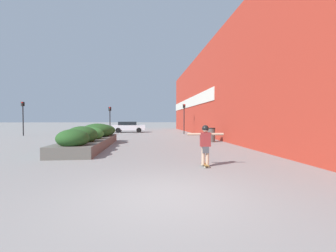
{
  "coord_description": "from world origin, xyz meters",
  "views": [
    {
      "loc": [
        -0.48,
        -4.91,
        1.71
      ],
      "look_at": [
        1.22,
        10.96,
        1.27
      ],
      "focal_mm": 24.0,
      "sensor_mm": 36.0,
      "label": 1
    }
  ],
  "objects_px": {
    "skateboard": "(205,165)",
    "traffic_light_left": "(110,116)",
    "traffic_light_far_left": "(23,113)",
    "traffic_light_right": "(184,114)",
    "car_center_left": "(230,126)",
    "trash_bin": "(211,135)",
    "skateboarder": "(205,141)",
    "car_leftmost": "(129,127)"
  },
  "relations": [
    {
      "from": "traffic_light_left",
      "to": "traffic_light_far_left",
      "type": "bearing_deg",
      "value": -176.63
    },
    {
      "from": "skateboard",
      "to": "traffic_light_left",
      "type": "distance_m",
      "value": 19.2
    },
    {
      "from": "car_leftmost",
      "to": "car_center_left",
      "type": "distance_m",
      "value": 15.64
    },
    {
      "from": "traffic_light_right",
      "to": "car_center_left",
      "type": "bearing_deg",
      "value": 40.63
    },
    {
      "from": "skateboarder",
      "to": "skateboard",
      "type": "bearing_deg",
      "value": -125.12
    },
    {
      "from": "car_leftmost",
      "to": "traffic_light_right",
      "type": "distance_m",
      "value": 8.31
    },
    {
      "from": "car_leftmost",
      "to": "traffic_light_left",
      "type": "height_order",
      "value": "traffic_light_left"
    },
    {
      "from": "skateboarder",
      "to": "traffic_light_far_left",
      "type": "bearing_deg",
      "value": 132.38
    },
    {
      "from": "skateboarder",
      "to": "traffic_light_right",
      "type": "bearing_deg",
      "value": 83.88
    },
    {
      "from": "car_leftmost",
      "to": "traffic_light_right",
      "type": "xyz_separation_m",
      "value": [
        6.81,
        -4.47,
        1.64
      ]
    },
    {
      "from": "skateboarder",
      "to": "trash_bin",
      "type": "height_order",
      "value": "skateboarder"
    },
    {
      "from": "skateboard",
      "to": "traffic_light_right",
      "type": "relative_size",
      "value": 0.17
    },
    {
      "from": "trash_bin",
      "to": "traffic_light_right",
      "type": "distance_m",
      "value": 9.74
    },
    {
      "from": "car_center_left",
      "to": "traffic_light_far_left",
      "type": "distance_m",
      "value": 27.47
    },
    {
      "from": "skateboard",
      "to": "trash_bin",
      "type": "height_order",
      "value": "trash_bin"
    },
    {
      "from": "trash_bin",
      "to": "traffic_light_left",
      "type": "xyz_separation_m",
      "value": [
        -8.99,
        9.24,
        1.64
      ]
    },
    {
      "from": "car_center_left",
      "to": "trash_bin",
      "type": "bearing_deg",
      "value": 154.21
    },
    {
      "from": "traffic_light_left",
      "to": "skateboard",
      "type": "bearing_deg",
      "value": -71.52
    },
    {
      "from": "trash_bin",
      "to": "car_center_left",
      "type": "distance_m",
      "value": 18.77
    },
    {
      "from": "skateboard",
      "to": "skateboarder",
      "type": "height_order",
      "value": "skateboarder"
    },
    {
      "from": "car_center_left",
      "to": "traffic_light_right",
      "type": "xyz_separation_m",
      "value": [
        -8.56,
        -7.34,
        1.67
      ]
    },
    {
      "from": "trash_bin",
      "to": "car_center_left",
      "type": "xyz_separation_m",
      "value": [
        8.16,
        16.9,
        0.21
      ]
    },
    {
      "from": "car_leftmost",
      "to": "trash_bin",
      "type": "bearing_deg",
      "value": 27.2
    },
    {
      "from": "skateboarder",
      "to": "traffic_light_far_left",
      "type": "relative_size",
      "value": 0.39
    },
    {
      "from": "car_leftmost",
      "to": "traffic_light_left",
      "type": "distance_m",
      "value": 5.29
    },
    {
      "from": "car_center_left",
      "to": "traffic_light_far_left",
      "type": "xyz_separation_m",
      "value": [
        -26.17,
        -8.19,
        1.7
      ]
    },
    {
      "from": "skateboarder",
      "to": "traffic_light_left",
      "type": "relative_size",
      "value": 0.45
    },
    {
      "from": "skateboarder",
      "to": "car_center_left",
      "type": "distance_m",
      "value": 28.04
    },
    {
      "from": "skateboard",
      "to": "car_leftmost",
      "type": "distance_m",
      "value": 23.29
    },
    {
      "from": "skateboard",
      "to": "trash_bin",
      "type": "relative_size",
      "value": 0.57
    },
    {
      "from": "trash_bin",
      "to": "traffic_light_far_left",
      "type": "relative_size",
      "value": 0.3
    },
    {
      "from": "traffic_light_right",
      "to": "skateboarder",
      "type": "bearing_deg",
      "value": -97.87
    },
    {
      "from": "trash_bin",
      "to": "traffic_light_far_left",
      "type": "distance_m",
      "value": 20.09
    },
    {
      "from": "trash_bin",
      "to": "traffic_light_right",
      "type": "bearing_deg",
      "value": 92.38
    },
    {
      "from": "traffic_light_far_left",
      "to": "skateboard",
      "type": "bearing_deg",
      "value": -49.37
    },
    {
      "from": "car_leftmost",
      "to": "traffic_light_far_left",
      "type": "xyz_separation_m",
      "value": [
        -10.8,
        -5.32,
        1.68
      ]
    },
    {
      "from": "skateboarder",
      "to": "car_leftmost",
      "type": "distance_m",
      "value": 23.28
    },
    {
      "from": "car_leftmost",
      "to": "car_center_left",
      "type": "xyz_separation_m",
      "value": [
        15.37,
        2.87,
        -0.02
      ]
    },
    {
      "from": "skateboard",
      "to": "traffic_light_far_left",
      "type": "relative_size",
      "value": 0.17
    },
    {
      "from": "skateboard",
      "to": "trash_bin",
      "type": "distance_m",
      "value": 9.34
    },
    {
      "from": "car_leftmost",
      "to": "traffic_light_left",
      "type": "xyz_separation_m",
      "value": [
        -1.78,
        -4.78,
        1.41
      ]
    },
    {
      "from": "traffic_light_left",
      "to": "traffic_light_far_left",
      "type": "relative_size",
      "value": 0.88
    }
  ]
}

